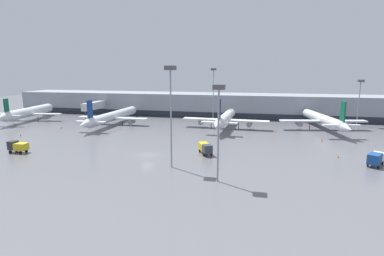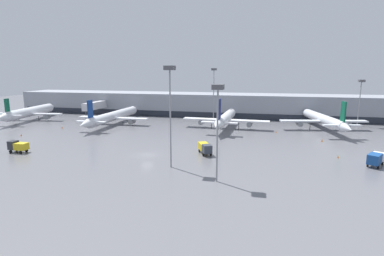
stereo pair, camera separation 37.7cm
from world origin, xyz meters
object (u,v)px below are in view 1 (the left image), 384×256
object	(u,v)px
parked_jet_2	(28,112)
traffic_cone_4	(276,132)
apron_light_mast_1	(171,88)
apron_light_mast_2	(213,80)
parked_jet_3	(323,119)
service_truck_1	(18,146)
traffic_cone_2	(62,127)
apron_light_mast_3	(219,104)
parked_jet_1	(225,118)
traffic_cone_3	(338,156)
service_truck_3	(205,147)
traffic_cone_0	(21,135)
apron_light_mast_0	(360,89)
parked_jet_0	(113,116)
traffic_cone_1	(322,140)
service_truck_0	(376,158)

from	to	relation	value
parked_jet_2	traffic_cone_4	bearing A→B (deg)	-101.11
apron_light_mast_1	apron_light_mast_2	size ratio (longest dim) A/B	0.99
parked_jet_3	service_truck_1	world-z (taller)	parked_jet_3
traffic_cone_2	apron_light_mast_1	xyz separation A→B (m)	(45.57, -29.80, 14.51)
traffic_cone_2	apron_light_mast_3	xyz separation A→B (m)	(55.13, -35.32, 12.41)
parked_jet_1	traffic_cone_3	distance (m)	38.67
parked_jet_1	service_truck_3	bearing A→B (deg)	-178.83
traffic_cone_0	apron_light_mast_1	xyz separation A→B (m)	(49.24, -16.95, 14.52)
service_truck_3	traffic_cone_3	xyz separation A→B (m)	(27.77, 3.25, -1.16)
apron_light_mast_1	traffic_cone_4	bearing A→B (deg)	61.18
apron_light_mast_1	apron_light_mast_0	bearing A→B (deg)	49.68
traffic_cone_4	parked_jet_1	bearing A→B (deg)	167.35
service_truck_3	traffic_cone_2	bearing A→B (deg)	-137.69
parked_jet_0	parked_jet_3	world-z (taller)	parked_jet_3
parked_jet_0	traffic_cone_4	bearing A→B (deg)	-92.85
service_truck_1	traffic_cone_2	bearing A→B (deg)	-71.99
parked_jet_1	parked_jet_3	distance (m)	30.15
apron_light_mast_3	apron_light_mast_2	bearing A→B (deg)	99.66
parked_jet_0	apron_light_mast_3	size ratio (longest dim) A/B	2.49
apron_light_mast_1	parked_jet_1	bearing A→B (deg)	82.72
traffic_cone_1	apron_light_mast_2	world-z (taller)	apron_light_mast_2
parked_jet_0	traffic_cone_2	bearing A→B (deg)	128.77
traffic_cone_3	apron_light_mast_0	bearing A→B (deg)	70.21
parked_jet_2	service_truck_3	distance (m)	77.73
parked_jet_0	traffic_cone_4	distance (m)	53.82
service_truck_1	service_truck_3	size ratio (longest dim) A/B	0.75
parked_jet_1	traffic_cone_2	xyz separation A→B (m)	(-50.83, -11.37, -2.92)
parked_jet_0	service_truck_0	xyz separation A→B (m)	(70.95, -30.51, -1.28)
parked_jet_0	parked_jet_2	world-z (taller)	parked_jet_0
traffic_cone_0	service_truck_3	bearing A→B (deg)	-6.85
parked_jet_0	apron_light_mast_3	xyz separation A→B (m)	(42.54, -45.56, 9.92)
parked_jet_0	service_truck_1	size ratio (longest dim) A/B	9.44
apron_light_mast_2	traffic_cone_4	bearing A→B (deg)	-40.27
traffic_cone_0	apron_light_mast_2	size ratio (longest dim) A/B	0.04
apron_light_mast_1	apron_light_mast_3	bearing A→B (deg)	-30.01
service_truck_1	traffic_cone_1	world-z (taller)	service_truck_1
parked_jet_1	apron_light_mast_2	xyz separation A→B (m)	(-6.17, 14.87, 11.68)
apron_light_mast_1	parked_jet_3	bearing A→B (deg)	52.51
service_truck_0	service_truck_1	world-z (taller)	service_truck_1
parked_jet_3	traffic_cone_2	xyz separation A→B (m)	(-80.63, -15.91, -2.99)
traffic_cone_3	apron_light_mast_2	distance (m)	55.77
traffic_cone_1	traffic_cone_2	world-z (taller)	traffic_cone_1
parked_jet_1	apron_light_mast_1	world-z (taller)	apron_light_mast_1
service_truck_3	traffic_cone_4	xyz separation A→B (m)	(16.15, 27.21, -1.08)
parked_jet_3	apron_light_mast_0	size ratio (longest dim) A/B	2.31
traffic_cone_2	apron_light_mast_0	xyz separation A→B (m)	(93.16, 26.27, 11.98)
apron_light_mast_0	parked_jet_1	bearing A→B (deg)	-160.61
apron_light_mast_2	apron_light_mast_3	bearing A→B (deg)	-80.34
service_truck_1	apron_light_mast_2	bearing A→B (deg)	-123.72
apron_light_mast_0	parked_jet_0	bearing A→B (deg)	-168.74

